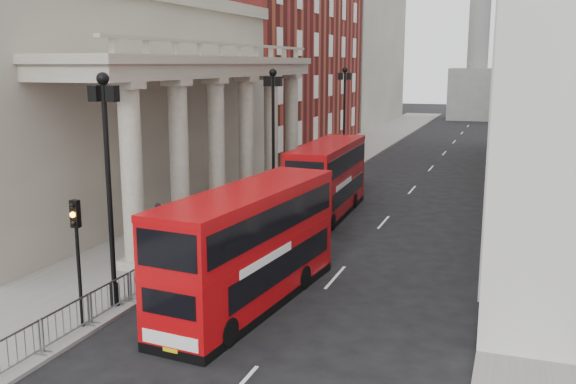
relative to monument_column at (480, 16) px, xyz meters
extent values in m
plane|color=black|center=(-6.00, -92.00, -15.98)|extent=(260.00, 260.00, 0.00)
cube|color=slate|center=(-9.00, -62.00, -15.92)|extent=(6.00, 140.00, 0.12)
cube|color=slate|center=(7.50, -62.00, -15.92)|extent=(3.00, 140.00, 0.12)
cube|color=slate|center=(-6.05, -62.00, -15.91)|extent=(0.20, 140.00, 0.14)
cube|color=gray|center=(-16.50, -74.00, -9.98)|extent=(9.00, 28.00, 12.00)
cube|color=maroon|center=(-16.50, -44.00, -4.98)|extent=(9.00, 32.00, 22.00)
cube|color=gray|center=(-16.50, -12.00, -5.98)|extent=(9.00, 30.00, 20.00)
cube|color=#60605E|center=(0.00, 0.00, -11.98)|extent=(8.00, 8.00, 8.00)
cylinder|color=black|center=(-6.60, -88.00, -15.46)|extent=(0.36, 0.36, 0.80)
cylinder|color=black|center=(-6.60, -88.00, -11.86)|extent=(0.18, 0.18, 8.00)
sphere|color=black|center=(-6.60, -88.00, -7.76)|extent=(0.44, 0.44, 0.44)
cube|color=black|center=(-6.25, -88.00, -8.26)|extent=(0.35, 0.35, 0.55)
cube|color=black|center=(-6.95, -88.00, -8.26)|extent=(0.35, 0.35, 0.55)
cylinder|color=black|center=(-6.60, -72.00, -15.46)|extent=(0.36, 0.36, 0.80)
cylinder|color=black|center=(-6.60, -72.00, -11.86)|extent=(0.18, 0.18, 8.00)
sphere|color=black|center=(-6.60, -72.00, -7.76)|extent=(0.44, 0.44, 0.44)
cube|color=black|center=(-6.25, -72.00, -8.26)|extent=(0.35, 0.35, 0.55)
cube|color=black|center=(-6.95, -72.00, -8.26)|extent=(0.35, 0.35, 0.55)
cylinder|color=black|center=(-6.60, -56.00, -15.46)|extent=(0.36, 0.36, 0.80)
cylinder|color=black|center=(-6.60, -56.00, -11.86)|extent=(0.18, 0.18, 8.00)
sphere|color=black|center=(-6.60, -56.00, -7.76)|extent=(0.44, 0.44, 0.44)
cube|color=black|center=(-6.25, -56.00, -8.26)|extent=(0.35, 0.35, 0.55)
cube|color=black|center=(-6.95, -56.00, -8.26)|extent=(0.35, 0.35, 0.55)
cylinder|color=black|center=(-6.50, -90.00, -14.16)|extent=(0.12, 0.12, 3.40)
cube|color=black|center=(-6.50, -90.00, -12.01)|extent=(0.28, 0.22, 0.90)
sphere|color=black|center=(-6.50, -90.13, -11.71)|extent=(0.18, 0.18, 0.18)
sphere|color=orange|center=(-6.50, -90.13, -12.01)|extent=(0.18, 0.18, 0.18)
sphere|color=black|center=(-6.50, -90.13, -12.31)|extent=(0.18, 0.18, 0.18)
cube|color=gray|center=(-6.35, -93.30, -15.31)|extent=(0.50, 2.30, 1.10)
cube|color=gray|center=(-6.35, -90.95, -15.31)|extent=(0.50, 2.30, 1.10)
cube|color=gray|center=(-6.35, -88.60, -15.31)|extent=(0.50, 2.30, 1.10)
cube|color=gray|center=(-6.35, -86.25, -15.31)|extent=(0.50, 2.30, 1.10)
cube|color=gray|center=(-6.35, -83.90, -15.31)|extent=(0.50, 2.30, 1.10)
cube|color=gray|center=(-6.35, -81.55, -15.31)|extent=(0.50, 2.30, 1.10)
cube|color=#B0080C|center=(-2.13, -85.99, -14.69)|extent=(3.33, 10.19, 1.91)
cube|color=#B0080C|center=(-2.13, -85.99, -12.72)|extent=(3.33, 10.19, 1.67)
cube|color=#B0080C|center=(-2.13, -85.99, -11.76)|extent=(3.37, 10.23, 0.24)
cube|color=black|center=(-2.13, -85.99, -15.81)|extent=(3.35, 10.19, 0.33)
cube|color=black|center=(-2.13, -85.99, -14.46)|extent=(3.20, 8.30, 0.95)
cube|color=black|center=(-2.13, -85.99, -12.62)|extent=(3.33, 9.63, 1.05)
cube|color=white|center=(-2.61, -90.96, -15.36)|extent=(2.00, 0.25, 0.43)
cube|color=yellow|center=(-2.61, -90.97, -15.68)|extent=(0.53, 0.09, 0.12)
cylinder|color=black|center=(-3.53, -89.35, -15.50)|extent=(0.39, 0.98, 0.95)
cylinder|color=black|center=(-1.39, -89.56, -15.50)|extent=(0.39, 0.98, 0.95)
cylinder|color=black|center=(-2.98, -83.56, -15.50)|extent=(0.39, 0.98, 0.95)
cylinder|color=black|center=(-0.84, -83.77, -15.50)|extent=(0.39, 0.98, 0.95)
cube|color=#A2070B|center=(-3.45, -71.36, -14.73)|extent=(2.65, 9.84, 1.86)
cube|color=#A2070B|center=(-3.45, -71.36, -12.80)|extent=(2.65, 9.84, 1.63)
cube|color=#A2070B|center=(-3.45, -71.36, -11.87)|extent=(2.69, 9.88, 0.23)
cube|color=black|center=(-3.45, -71.36, -15.82)|extent=(2.67, 9.84, 0.33)
cube|color=black|center=(-3.45, -71.36, -14.49)|extent=(2.64, 7.98, 0.93)
cube|color=black|center=(-3.45, -71.36, -12.70)|extent=(2.69, 9.28, 1.02)
cube|color=white|center=(-3.29, -76.23, -15.38)|extent=(1.95, 0.12, 0.42)
cube|color=yellow|center=(-3.29, -76.24, -15.68)|extent=(0.51, 0.05, 0.12)
cylinder|color=black|center=(-4.39, -74.79, -15.52)|extent=(0.33, 0.94, 0.93)
cylinder|color=black|center=(-2.29, -74.72, -15.52)|extent=(0.33, 0.94, 0.93)
cylinder|color=black|center=(-4.58, -69.11, -15.52)|extent=(0.33, 0.94, 0.93)
cylinder|color=black|center=(-2.48, -69.04, -15.52)|extent=(0.33, 0.94, 0.93)
imported|color=black|center=(-9.80, -79.58, -14.96)|extent=(0.79, 0.73, 1.81)
imported|color=#2A2322|center=(-10.49, -76.20, -15.02)|extent=(1.01, 0.93, 1.67)
imported|color=black|center=(-9.26, -75.86, -15.04)|extent=(0.82, 0.54, 1.65)
camera|label=1|loc=(6.75, -106.58, -7.26)|focal=40.00mm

